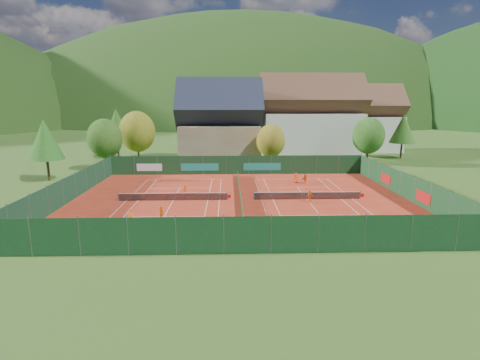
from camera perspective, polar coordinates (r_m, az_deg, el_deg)
name	(u,v)px	position (r m, az deg, el deg)	size (l,w,h in m)	color
ground	(241,200)	(44.63, 0.08, -3.07)	(600.00, 600.00, 0.00)	#30531A
clay_pad	(241,200)	(44.62, 0.08, -3.04)	(40.00, 32.00, 0.01)	#AA2C19
court_markings_left	(173,200)	(45.08, -10.15, -3.07)	(11.03, 23.83, 0.00)	white
court_markings_right	(307,199)	(45.58, 10.20, -2.90)	(11.03, 23.83, 0.00)	white
tennis_net_left	(174,196)	(44.93, -9.98, -2.46)	(13.30, 0.10, 1.02)	#59595B
tennis_net_right	(309,195)	(45.49, 10.41, -2.30)	(13.30, 0.10, 1.02)	#59595B
court_divider	(241,196)	(44.49, 0.08, -2.42)	(0.03, 28.80, 1.00)	#153C20
fence_north	(234,165)	(59.93, -0.86, 2.27)	(40.00, 0.10, 3.00)	#153A1D
fence_south	(247,235)	(28.92, 1.14, -8.39)	(40.00, 0.04, 3.00)	#13361B
fence_west	(69,189)	(47.97, -24.55, -1.24)	(0.04, 32.00, 3.00)	#163D25
fence_east	(407,186)	(49.20, 24.05, -0.91)	(0.09, 32.00, 3.00)	#14371B
chalet	(220,127)	(73.26, -3.07, 8.09)	(16.20, 12.00, 16.00)	tan
hotel_block_a	(311,121)	(81.08, 10.73, 8.81)	(21.60, 11.00, 17.25)	silver
hotel_block_b	(363,122)	(92.70, 18.20, 8.33)	(17.28, 10.00, 15.50)	silver
tree_west_front	(105,139)	(66.63, -19.90, 5.95)	(5.72, 5.72, 8.69)	#482F19
tree_west_mid	(137,132)	(71.25, -15.38, 7.13)	(6.44, 6.44, 9.78)	#462D19
tree_west_back	(117,125)	(80.46, -18.29, 7.94)	(5.60, 5.60, 10.00)	#4B341A
tree_center	(271,141)	(65.85, 4.70, 5.97)	(5.01, 5.01, 7.60)	#49341A
tree_east_front	(369,136)	(72.00, 19.00, 6.41)	(5.72, 5.72, 8.69)	#463219
tree_east_mid	(403,129)	(83.19, 23.59, 7.19)	(5.04, 5.04, 9.00)	#432618
tree_west_side	(45,140)	(61.40, -27.59, 5.48)	(5.04, 5.04, 9.00)	#462E19
tree_east_back	(351,123)	(87.62, 16.61, 8.33)	(7.15, 7.15, 10.86)	#462819
mountain_backdrop	(268,170)	(282.84, 4.30, 1.51)	(820.00, 530.00, 242.00)	black
ball_hopper	(382,228)	(35.49, 20.84, -6.91)	(0.34, 0.34, 0.80)	slate
loose_ball_0	(185,208)	(41.45, -8.31, -4.31)	(0.07, 0.07, 0.07)	#CCD833
loose_ball_1	(321,218)	(38.52, 12.25, -5.73)	(0.07, 0.07, 0.07)	#CCD833
loose_ball_2	(264,187)	(51.44, 3.63, -1.00)	(0.07, 0.07, 0.07)	#CCD833
player_left_near	(131,217)	(36.91, -16.25, -5.49)	(0.58, 0.38, 1.58)	orange
player_left_mid	(161,213)	(38.18, -11.90, -4.91)	(0.62, 0.49, 1.29)	orange
player_left_far	(185,189)	(47.91, -8.37, -1.39)	(0.76, 0.44, 1.18)	#DE5213
player_right_near	(310,196)	(44.03, 10.56, -2.48)	(0.85, 0.35, 1.45)	#DC5E13
player_right_far_a	(296,178)	(54.25, 8.51, 0.33)	(0.72, 0.47, 1.47)	#E84E14
player_right_far_b	(305,179)	(53.86, 9.84, 0.15)	(1.28, 0.41, 1.38)	#E15414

